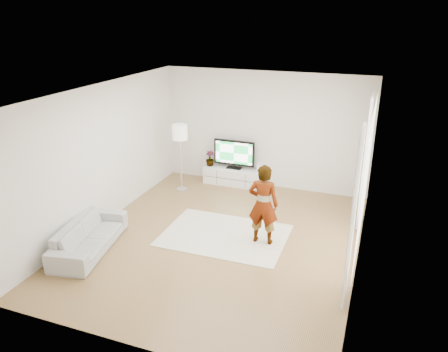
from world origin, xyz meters
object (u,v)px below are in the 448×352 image
at_px(media_console, 234,176).
at_px(floor_lamp, 180,135).
at_px(television, 234,153).
at_px(player, 263,204).
at_px(sofa, 89,236).
at_px(rug, 225,235).

distance_m(media_console, floor_lamp, 1.75).
relative_size(television, player, 0.67).
xyz_separation_m(media_console, sofa, (-1.40, -3.90, 0.06)).
bearing_deg(player, media_console, -61.95).
height_order(television, floor_lamp, floor_lamp).
bearing_deg(sofa, media_console, -30.40).
distance_m(player, floor_lamp, 3.16).
bearing_deg(floor_lamp, media_console, 34.98).
relative_size(sofa, floor_lamp, 1.15).
distance_m(rug, player, 1.07).
height_order(player, floor_lamp, floor_lamp).
bearing_deg(floor_lamp, sofa, -96.04).
bearing_deg(television, media_console, -90.00).
height_order(television, sofa, television).
bearing_deg(floor_lamp, player, -35.44).
height_order(media_console, rug, media_console).
bearing_deg(player, television, -62.22).
xyz_separation_m(player, sofa, (-2.87, -1.35, -0.50)).
relative_size(player, sofa, 0.82).
bearing_deg(floor_lamp, rug, -45.45).
bearing_deg(media_console, rug, -74.43).
bearing_deg(player, floor_lamp, -37.21).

